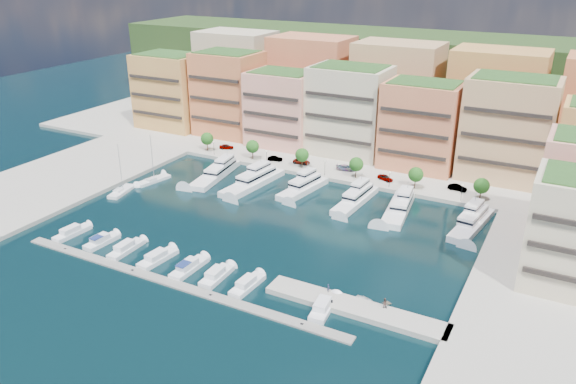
# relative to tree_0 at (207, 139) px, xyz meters

# --- Properties ---
(ground) EXTENTS (400.00, 400.00, 0.00)m
(ground) POSITION_rel_tree_0_xyz_m (40.00, -33.50, -4.74)
(ground) COLOR black
(ground) RESTS_ON ground
(north_quay) EXTENTS (220.00, 64.00, 2.00)m
(north_quay) POSITION_rel_tree_0_xyz_m (40.00, 28.50, -4.74)
(north_quay) COLOR #9E998E
(north_quay) RESTS_ON ground
(east_quay) EXTENTS (34.00, 76.00, 2.00)m
(east_quay) POSITION_rel_tree_0_xyz_m (102.00, -41.50, -4.74)
(east_quay) COLOR #9E998E
(east_quay) RESTS_ON ground
(west_quay) EXTENTS (34.00, 76.00, 2.00)m
(west_quay) POSITION_rel_tree_0_xyz_m (-22.00, -41.50, -4.74)
(west_quay) COLOR #9E998E
(west_quay) RESTS_ON ground
(hillside) EXTENTS (240.00, 40.00, 58.00)m
(hillside) POSITION_rel_tree_0_xyz_m (40.00, 76.50, -4.74)
(hillside) COLOR #1F3214
(hillside) RESTS_ON ground
(south_pontoon) EXTENTS (72.00, 2.20, 0.35)m
(south_pontoon) POSITION_rel_tree_0_xyz_m (37.00, -63.50, -4.74)
(south_pontoon) COLOR gray
(south_pontoon) RESTS_ON ground
(finger_pier) EXTENTS (32.00, 5.00, 2.00)m
(finger_pier) POSITION_rel_tree_0_xyz_m (70.00, -55.50, -4.74)
(finger_pier) COLOR #9E998E
(finger_pier) RESTS_ON ground
(apartment_0) EXTENTS (22.00, 16.50, 24.80)m
(apartment_0) POSITION_rel_tree_0_xyz_m (-26.00, 16.49, 8.57)
(apartment_0) COLOR gold
(apartment_0) RESTS_ON north_quay
(apartment_1) EXTENTS (20.00, 16.50, 26.80)m
(apartment_1) POSITION_rel_tree_0_xyz_m (-4.00, 18.49, 9.57)
(apartment_1) COLOR #D47246
(apartment_1) RESTS_ON north_quay
(apartment_2) EXTENTS (20.00, 15.50, 22.80)m
(apartment_2) POSITION_rel_tree_0_xyz_m (17.00, 16.49, 7.57)
(apartment_2) COLOR #F29787
(apartment_2) RESTS_ON north_quay
(apartment_3) EXTENTS (22.00, 16.50, 25.80)m
(apartment_3) POSITION_rel_tree_0_xyz_m (38.00, 18.49, 9.07)
(apartment_3) COLOR #C7B29A
(apartment_3) RESTS_ON north_quay
(apartment_4) EXTENTS (20.00, 15.50, 23.80)m
(apartment_4) POSITION_rel_tree_0_xyz_m (60.00, 16.49, 8.07)
(apartment_4) COLOR #DB8252
(apartment_4) RESTS_ON north_quay
(apartment_5) EXTENTS (22.00, 16.50, 26.80)m
(apartment_5) POSITION_rel_tree_0_xyz_m (82.00, 18.49, 9.57)
(apartment_5) COLOR tan
(apartment_5) RESTS_ON north_quay
(backblock_0) EXTENTS (26.00, 18.00, 30.00)m
(backblock_0) POSITION_rel_tree_0_xyz_m (-15.00, 40.50, 11.26)
(backblock_0) COLOR #C7B29A
(backblock_0) RESTS_ON north_quay
(backblock_1) EXTENTS (26.00, 18.00, 30.00)m
(backblock_1) POSITION_rel_tree_0_xyz_m (15.00, 40.50, 11.26)
(backblock_1) COLOR #DB8252
(backblock_1) RESTS_ON north_quay
(backblock_2) EXTENTS (26.00, 18.00, 30.00)m
(backblock_2) POSITION_rel_tree_0_xyz_m (45.00, 40.50, 11.26)
(backblock_2) COLOR tan
(backblock_2) RESTS_ON north_quay
(backblock_3) EXTENTS (26.00, 18.00, 30.00)m
(backblock_3) POSITION_rel_tree_0_xyz_m (75.00, 40.50, 11.26)
(backblock_3) COLOR gold
(backblock_3) RESTS_ON north_quay
(tree_0) EXTENTS (3.80, 3.80, 5.65)m
(tree_0) POSITION_rel_tree_0_xyz_m (0.00, 0.00, 0.00)
(tree_0) COLOR #473323
(tree_0) RESTS_ON north_quay
(tree_1) EXTENTS (3.80, 3.80, 5.65)m
(tree_1) POSITION_rel_tree_0_xyz_m (16.00, 0.00, 0.00)
(tree_1) COLOR #473323
(tree_1) RESTS_ON north_quay
(tree_2) EXTENTS (3.80, 3.80, 5.65)m
(tree_2) POSITION_rel_tree_0_xyz_m (32.00, 0.00, 0.00)
(tree_2) COLOR #473323
(tree_2) RESTS_ON north_quay
(tree_3) EXTENTS (3.80, 3.80, 5.65)m
(tree_3) POSITION_rel_tree_0_xyz_m (48.00, 0.00, 0.00)
(tree_3) COLOR #473323
(tree_3) RESTS_ON north_quay
(tree_4) EXTENTS (3.80, 3.80, 5.65)m
(tree_4) POSITION_rel_tree_0_xyz_m (64.00, 0.00, 0.00)
(tree_4) COLOR #473323
(tree_4) RESTS_ON north_quay
(tree_5) EXTENTS (3.80, 3.80, 5.65)m
(tree_5) POSITION_rel_tree_0_xyz_m (80.00, 0.00, 0.00)
(tree_5) COLOR #473323
(tree_5) RESTS_ON north_quay
(lamppost_0) EXTENTS (0.30, 0.30, 4.20)m
(lamppost_0) POSITION_rel_tree_0_xyz_m (4.00, -2.30, -0.92)
(lamppost_0) COLOR black
(lamppost_0) RESTS_ON north_quay
(lamppost_1) EXTENTS (0.30, 0.30, 4.20)m
(lamppost_1) POSITION_rel_tree_0_xyz_m (22.00, -2.30, -0.92)
(lamppost_1) COLOR black
(lamppost_1) RESTS_ON north_quay
(lamppost_2) EXTENTS (0.30, 0.30, 4.20)m
(lamppost_2) POSITION_rel_tree_0_xyz_m (40.00, -2.30, -0.92)
(lamppost_2) COLOR black
(lamppost_2) RESTS_ON north_quay
(lamppost_3) EXTENTS (0.30, 0.30, 4.20)m
(lamppost_3) POSITION_rel_tree_0_xyz_m (58.00, -2.30, -0.92)
(lamppost_3) COLOR black
(lamppost_3) RESTS_ON north_quay
(lamppost_4) EXTENTS (0.30, 0.30, 4.20)m
(lamppost_4) POSITION_rel_tree_0_xyz_m (76.00, -2.30, -0.92)
(lamppost_4) COLOR black
(lamppost_4) RESTS_ON north_quay
(yacht_1) EXTENTS (7.90, 22.25, 7.30)m
(yacht_1) POSITION_rel_tree_0_xyz_m (13.47, -14.54, -3.65)
(yacht_1) COLOR white
(yacht_1) RESTS_ON ground
(yacht_2) EXTENTS (7.33, 22.66, 7.30)m
(yacht_2) POSITION_rel_tree_0_xyz_m (25.51, -14.69, -3.53)
(yacht_2) COLOR white
(yacht_2) RESTS_ON ground
(yacht_3) EXTENTS (6.87, 17.80, 7.30)m
(yacht_3) POSITION_rel_tree_0_xyz_m (38.86, -12.44, -3.53)
(yacht_3) COLOR white
(yacht_3) RESTS_ON ground
(yacht_4) EXTENTS (5.30, 19.20, 7.30)m
(yacht_4) POSITION_rel_tree_0_xyz_m (53.45, -13.25, -3.65)
(yacht_4) COLOR white
(yacht_4) RESTS_ON ground
(yacht_5) EXTENTS (7.00, 19.66, 7.30)m
(yacht_5) POSITION_rel_tree_0_xyz_m (64.23, -13.31, -3.53)
(yacht_5) COLOR white
(yacht_5) RESTS_ON ground
(yacht_6) EXTENTS (6.77, 19.76, 7.30)m
(yacht_6) POSITION_rel_tree_0_xyz_m (80.98, -13.37, -3.53)
(yacht_6) COLOR white
(yacht_6) RESTS_ON ground
(cruiser_0) EXTENTS (2.98, 8.79, 2.55)m
(cruiser_0) POSITION_rel_tree_0_xyz_m (6.04, -58.09, -4.20)
(cruiser_0) COLOR white
(cruiser_0) RESTS_ON ground
(cruiser_1) EXTENTS (3.16, 7.98, 2.66)m
(cruiser_1) POSITION_rel_tree_0_xyz_m (14.61, -58.10, -4.17)
(cruiser_1) COLOR white
(cruiser_1) RESTS_ON ground
(cruiser_2) EXTENTS (2.74, 8.90, 2.55)m
(cruiser_2) POSITION_rel_tree_0_xyz_m (21.35, -58.10, -4.20)
(cruiser_2) COLOR white
(cruiser_2) RESTS_ON ground
(cruiser_3) EXTENTS (3.65, 9.08, 2.55)m
(cruiser_3) POSITION_rel_tree_0_xyz_m (29.54, -58.10, -4.20)
(cruiser_3) COLOR white
(cruiser_3) RESTS_ON ground
(cruiser_4) EXTENTS (2.94, 9.15, 2.66)m
(cruiser_4) POSITION_rel_tree_0_xyz_m (37.18, -58.12, -4.17)
(cruiser_4) COLOR white
(cruiser_4) RESTS_ON ground
(cruiser_5) EXTENTS (3.09, 8.22, 2.55)m
(cruiser_5) POSITION_rel_tree_0_xyz_m (43.52, -58.09, -4.20)
(cruiser_5) COLOR white
(cruiser_5) RESTS_ON ground
(cruiser_6) EXTENTS (3.03, 8.49, 2.55)m
(cruiser_6) POSITION_rel_tree_0_xyz_m (50.22, -58.09, -4.20)
(cruiser_6) COLOR white
(cruiser_6) RESTS_ON ground
(cruiser_8) EXTENTS (3.66, 8.41, 2.55)m
(cruiser_8) POSITION_rel_tree_0_xyz_m (65.28, -58.09, -4.20)
(cruiser_8) COLOR white
(cruiser_8) RESTS_ON ground
(sailboat_2) EXTENTS (4.67, 10.08, 13.20)m
(sailboat_2) POSITION_rel_tree_0_xyz_m (0.73, -25.74, -4.43)
(sailboat_2) COLOR white
(sailboat_2) RESTS_ON ground
(sailboat_1) EXTENTS (4.51, 9.25, 13.20)m
(sailboat_1) POSITION_rel_tree_0_xyz_m (-1.22, -35.54, -4.43)
(sailboat_1) COLOR white
(sailboat_1) RESTS_ON ground
(tender_2) EXTENTS (4.32, 3.49, 0.79)m
(tender_2) POSITION_rel_tree_0_xyz_m (70.70, -52.50, -4.35)
(tender_2) COLOR silver
(tender_2) RESTS_ON ground
(tender_3) EXTENTS (1.62, 1.44, 0.77)m
(tender_3) POSITION_rel_tree_0_xyz_m (74.33, -51.17, -4.36)
(tender_3) COLOR beige
(tender_3) RESTS_ON ground
(car_0) EXTENTS (4.65, 3.35, 1.47)m
(car_0) POSITION_rel_tree_0_xyz_m (4.14, 4.02, -3.01)
(car_0) COLOR gray
(car_0) RESTS_ON north_quay
(car_1) EXTENTS (4.52, 2.93, 1.41)m
(car_1) POSITION_rel_tree_0_xyz_m (22.61, 1.41, -3.04)
(car_1) COLOR gray
(car_1) RESTS_ON north_quay
(car_2) EXTENTS (5.03, 2.58, 1.36)m
(car_2) POSITION_rel_tree_0_xyz_m (30.44, 2.87, -3.06)
(car_2) COLOR gray
(car_2) RESTS_ON north_quay
(car_3) EXTENTS (5.50, 3.15, 1.50)m
(car_3) POSITION_rel_tree_0_xyz_m (43.52, 3.84, -2.99)
(car_3) COLOR gray
(car_3) RESTS_ON north_quay
(car_4) EXTENTS (4.75, 3.34, 1.50)m
(car_4) POSITION_rel_tree_0_xyz_m (55.58, 1.78, -2.99)
(car_4) COLOR gray
(car_4) RESTS_ON north_quay
(car_5) EXTENTS (4.78, 2.16, 1.52)m
(car_5) POSITION_rel_tree_0_xyz_m (73.82, 3.66, -2.98)
(car_5) COLOR gray
(car_5) RESTS_ON north_quay
(person_0) EXTENTS (0.48, 0.63, 1.56)m
(person_0) POSITION_rel_tree_0_xyz_m (64.30, -53.84, -2.96)
(person_0) COLOR #242A49
(person_0) RESTS_ON finger_pier
(person_1) EXTENTS (1.12, 1.01, 1.88)m
(person_1) POSITION_rel_tree_0_xyz_m (74.53, -53.85, -2.80)
(person_1) COLOR #503730
(person_1) RESTS_ON finger_pier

